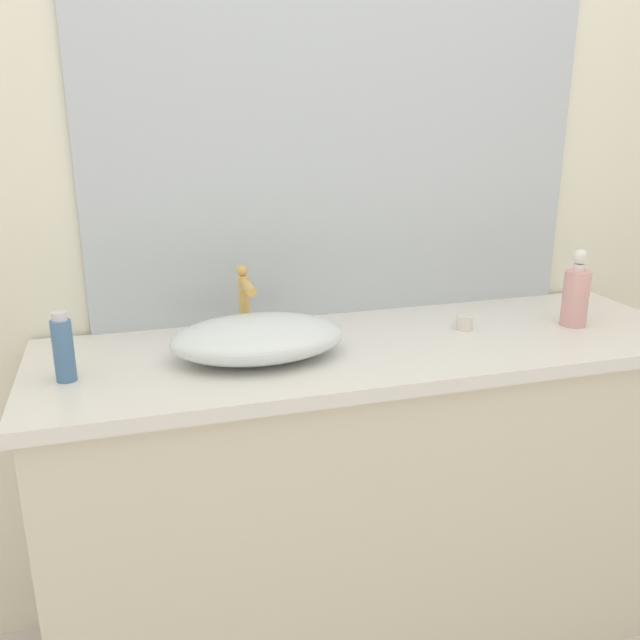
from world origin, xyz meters
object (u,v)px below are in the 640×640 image
at_px(lotion_bottle, 63,349).
at_px(candle_jar, 464,322).
at_px(soap_dispenser, 576,294).
at_px(sink_basin, 258,338).

relative_size(lotion_bottle, candle_jar, 3.34).
relative_size(soap_dispenser, candle_jar, 4.54).
distance_m(sink_basin, candle_jar, 0.58).
relative_size(sink_basin, candle_jar, 8.89).
height_order(soap_dispenser, candle_jar, soap_dispenser).
bearing_deg(sink_basin, soap_dispenser, -0.18).
height_order(soap_dispenser, lotion_bottle, soap_dispenser).
bearing_deg(candle_jar, soap_dispenser, -9.65).
distance_m(lotion_bottle, candle_jar, 1.01).
xyz_separation_m(lotion_bottle, candle_jar, (1.00, 0.07, -0.05)).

